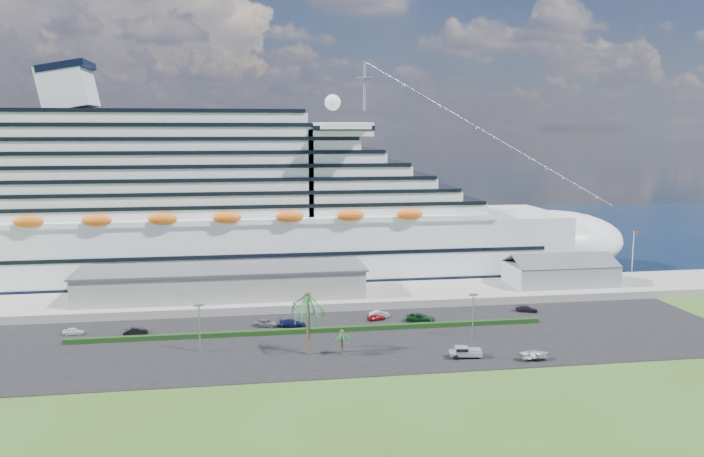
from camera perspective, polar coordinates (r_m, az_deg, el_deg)
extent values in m
plane|color=#38541C|center=(114.62, 1.62, -10.83)|extent=(420.00, 420.00, 0.00)
cube|color=black|center=(124.89, 0.68, -9.18)|extent=(140.00, 38.00, 0.12)
cube|color=gray|center=(152.28, -1.15, -5.64)|extent=(240.00, 20.00, 1.80)
cube|color=black|center=(240.24, -4.06, -0.73)|extent=(420.00, 160.00, 0.02)
cube|color=silver|center=(172.99, -8.82, -1.65)|extent=(160.00, 30.00, 16.00)
ellipsoid|color=silver|center=(190.57, 16.00, -0.96)|extent=(40.00, 30.00, 16.00)
cube|color=black|center=(174.28, -8.77, -3.85)|extent=(164.00, 30.60, 2.40)
cube|color=silver|center=(171.07, -13.02, 5.41)|extent=(128.00, 26.00, 24.80)
cube|color=silver|center=(171.97, -1.34, 8.24)|extent=(14.00, 38.00, 3.20)
cube|color=silver|center=(175.36, -22.54, 10.76)|extent=(11.58, 14.00, 11.58)
cylinder|color=gray|center=(173.38, 1.05, 11.74)|extent=(0.70, 0.70, 12.00)
ellipsoid|color=orange|center=(155.96, -10.35, 0.88)|extent=(90.00, 2.40, 2.60)
ellipsoid|color=orange|center=(187.34, -10.13, 2.11)|extent=(90.00, 2.40, 2.60)
cube|color=black|center=(172.86, -8.83, -1.38)|extent=(144.00, 30.40, 0.90)
cube|color=gray|center=(150.15, -10.68, -4.45)|extent=(60.00, 14.00, 6.00)
cube|color=#4C4C54|center=(149.51, -10.71, -3.30)|extent=(61.00, 15.00, 0.40)
cube|color=gray|center=(166.54, 16.91, -3.63)|extent=(24.00, 12.00, 4.80)
cube|color=#4C4C54|center=(163.22, 17.42, -2.60)|extent=(24.00, 6.31, 2.74)
cube|color=#4C4C54|center=(168.51, 16.52, -2.23)|extent=(24.00, 6.31, 2.74)
cylinder|color=silver|center=(174.42, 22.29, -2.16)|extent=(0.16, 0.16, 12.00)
cube|color=red|center=(173.82, 22.53, -0.33)|extent=(1.00, 0.04, 0.70)
cube|color=black|center=(128.47, -3.25, -8.45)|extent=(88.00, 1.10, 0.90)
cylinder|color=gray|center=(119.50, -12.56, -8.16)|extent=(0.24, 0.24, 8.00)
cube|color=gray|center=(118.42, -12.62, -6.25)|extent=(1.60, 0.35, 0.35)
cylinder|color=gray|center=(125.75, 10.01, -7.26)|extent=(0.24, 0.24, 8.00)
cube|color=gray|center=(124.72, 10.06, -5.44)|extent=(1.60, 0.35, 0.35)
cylinder|color=#47301E|center=(115.50, -3.67, -7.96)|extent=(0.54, 0.54, 10.50)
sphere|color=#47301E|center=(114.15, -3.69, -5.43)|extent=(0.98, 0.98, 0.98)
cylinder|color=#47301E|center=(115.61, -0.83, -9.56)|extent=(0.35, 0.35, 4.20)
sphere|color=#47301E|center=(114.98, -0.83, -8.57)|extent=(0.73, 0.73, 0.73)
imported|color=white|center=(136.97, -22.15, -7.92)|extent=(3.87, 1.79, 1.28)
imported|color=black|center=(132.67, -17.63, -8.16)|extent=(4.84, 3.18, 1.51)
imported|color=gray|center=(133.25, -7.14, -7.80)|extent=(5.10, 3.40, 1.30)
imported|color=#131844|center=(132.33, -4.97, -7.84)|extent=(5.34, 2.98, 1.46)
imported|color=maroon|center=(136.33, 2.04, -7.38)|extent=(3.89, 2.35, 1.24)
imported|color=#B2B6BA|center=(138.47, 2.32, -7.12)|extent=(4.11, 1.69, 1.32)
imported|color=#0D3414|center=(135.83, 5.70, -7.40)|extent=(6.19, 4.34, 1.57)
imported|color=black|center=(146.79, 14.31, -6.49)|extent=(4.70, 3.30, 1.26)
cylinder|color=black|center=(115.10, 8.66, -10.58)|extent=(0.82, 0.40, 0.78)
cylinder|color=black|center=(116.78, 8.38, -10.29)|extent=(0.82, 0.40, 0.78)
cylinder|color=black|center=(116.15, 10.30, -10.44)|extent=(0.82, 0.40, 0.78)
cylinder|color=black|center=(117.81, 10.00, -10.16)|extent=(0.82, 0.40, 0.78)
cube|color=#B9BCC1|center=(116.38, 9.41, -10.20)|extent=(5.53, 2.78, 0.68)
cube|color=#B9BCC1|center=(116.70, 10.09, -9.96)|extent=(2.62, 2.26, 0.54)
cube|color=#B9BCC1|center=(115.96, 9.09, -9.91)|extent=(2.42, 2.18, 0.93)
cube|color=black|center=(115.93, 9.09, -9.86)|extent=(2.24, 2.20, 0.54)
cube|color=#B9BCC1|center=(115.66, 8.34, -10.19)|extent=(1.17, 1.98, 0.34)
cube|color=gray|center=(117.59, 14.91, -10.29)|extent=(4.41, 1.70, 0.11)
cylinder|color=gray|center=(116.82, 14.00, -10.38)|extent=(2.10, 0.12, 0.08)
cylinder|color=black|center=(117.07, 15.25, -10.50)|extent=(0.61, 0.22, 0.61)
cylinder|color=black|center=(118.55, 14.91, -10.24)|extent=(0.61, 0.22, 0.61)
imported|color=silver|center=(117.42, 14.92, -10.03)|extent=(4.90, 3.54, 1.00)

